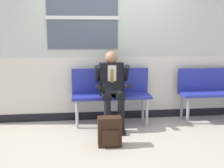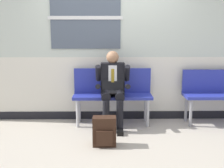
{
  "view_description": "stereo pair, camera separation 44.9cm",
  "coord_description": "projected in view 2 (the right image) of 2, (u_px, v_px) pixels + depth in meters",
  "views": [
    {
      "loc": [
        -0.5,
        -4.36,
        1.62
      ],
      "look_at": [
        0.01,
        0.12,
        0.75
      ],
      "focal_mm": 45.28,
      "sensor_mm": 36.0,
      "label": 1
    },
    {
      "loc": [
        -0.05,
        -4.39,
        1.62
      ],
      "look_at": [
        0.01,
        0.12,
        0.75
      ],
      "focal_mm": 45.28,
      "sensor_mm": 36.0,
      "label": 2
    }
  ],
  "objects": [
    {
      "name": "station_wall",
      "position": [
        111.0,
        44.0,
        5.02
      ],
      "size": [
        6.07,
        0.17,
        2.74
      ],
      "color": "beige",
      "rests_on": "ground"
    },
    {
      "name": "bench_with_person",
      "position": [
        112.0,
        91.0,
        4.9
      ],
      "size": [
        1.34,
        0.42,
        0.96
      ],
      "color": "#28339E",
      "rests_on": "ground"
    },
    {
      "name": "bench_empty",
      "position": [
        217.0,
        91.0,
        4.92
      ],
      "size": [
        1.17,
        0.42,
        0.93
      ],
      "color": "#28339E",
      "rests_on": "ground"
    },
    {
      "name": "ground_plane",
      "position": [
        111.0,
        130.0,
        4.62
      ],
      "size": [
        18.0,
        18.0,
        0.0
      ],
      "primitive_type": "plane",
      "color": "#B2A899"
    },
    {
      "name": "person_seated",
      "position": [
        113.0,
        87.0,
        4.68
      ],
      "size": [
        0.57,
        0.7,
        1.27
      ],
      "color": "black",
      "rests_on": "ground"
    },
    {
      "name": "backpack",
      "position": [
        104.0,
        132.0,
        3.98
      ],
      "size": [
        0.33,
        0.22,
        0.42
      ],
      "color": "#331E14",
      "rests_on": "ground"
    }
  ]
}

